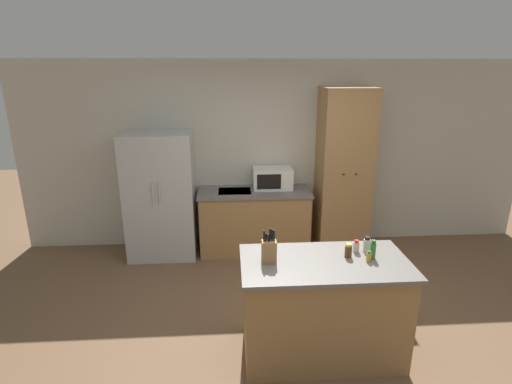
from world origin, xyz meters
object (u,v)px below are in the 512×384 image
(spice_bottle_tall_dark, at_px, (373,250))
(spice_bottle_pale_salt, at_px, (367,245))
(pantry_cabinet, at_px, (343,172))
(spice_bottle_amber_oil, at_px, (356,246))
(knife_block, at_px, (269,251))
(microwave, at_px, (272,178))
(spice_bottle_green_herb, at_px, (369,256))
(refrigerator, at_px, (161,195))
(spice_bottle_short_red, at_px, (348,251))

(spice_bottle_tall_dark, xyz_separation_m, spice_bottle_pale_salt, (-0.00, 0.14, -0.01))
(pantry_cabinet, xyz_separation_m, spice_bottle_amber_oil, (-0.44, -2.03, -0.15))
(knife_block, bearing_deg, microwave, 83.23)
(pantry_cabinet, xyz_separation_m, knife_block, (-1.24, -2.17, -0.10))
(knife_block, bearing_deg, spice_bottle_pale_salt, 9.25)
(spice_bottle_amber_oil, bearing_deg, spice_bottle_green_herb, -74.71)
(refrigerator, distance_m, pantry_cabinet, 2.50)
(spice_bottle_tall_dark, height_order, spice_bottle_short_red, spice_bottle_tall_dark)
(knife_block, height_order, spice_bottle_amber_oil, knife_block)
(spice_bottle_short_red, height_order, spice_bottle_pale_salt, spice_bottle_pale_salt)
(knife_block, relative_size, spice_bottle_amber_oil, 2.67)
(spice_bottle_pale_salt, bearing_deg, refrigerator, 136.93)
(spice_bottle_tall_dark, bearing_deg, knife_block, -179.53)
(spice_bottle_amber_oil, relative_size, spice_bottle_green_herb, 1.18)
(microwave, height_order, spice_bottle_pale_salt, microwave)
(knife_block, bearing_deg, pantry_cabinet, 60.39)
(spice_bottle_green_herb, bearing_deg, microwave, 103.93)
(spice_bottle_green_herb, relative_size, spice_bottle_pale_salt, 0.68)
(spice_bottle_short_red, relative_size, spice_bottle_pale_salt, 0.88)
(refrigerator, relative_size, spice_bottle_tall_dark, 9.98)
(pantry_cabinet, distance_m, spice_bottle_tall_dark, 2.20)
(knife_block, bearing_deg, spice_bottle_amber_oil, 10.08)
(refrigerator, xyz_separation_m, spice_bottle_amber_oil, (2.04, -2.00, 0.13))
(spice_bottle_tall_dark, bearing_deg, spice_bottle_short_red, 168.60)
(spice_bottle_short_red, relative_size, spice_bottle_green_herb, 1.30)
(refrigerator, relative_size, knife_block, 5.66)
(microwave, height_order, spice_bottle_amber_oil, microwave)
(microwave, bearing_deg, spice_bottle_amber_oil, -76.19)
(refrigerator, bearing_deg, spice_bottle_amber_oil, -44.45)
(refrigerator, bearing_deg, microwave, 4.89)
(knife_block, xyz_separation_m, spice_bottle_green_herb, (0.84, -0.04, -0.06))
(spice_bottle_short_red, xyz_separation_m, spice_bottle_amber_oil, (0.10, 0.09, -0.01))
(refrigerator, distance_m, knife_block, 2.48)
(spice_bottle_pale_salt, bearing_deg, spice_bottle_green_herb, -103.63)
(pantry_cabinet, relative_size, spice_bottle_green_herb, 23.69)
(spice_bottle_short_red, xyz_separation_m, spice_bottle_green_herb, (0.15, -0.09, -0.01))
(pantry_cabinet, bearing_deg, spice_bottle_tall_dark, -98.96)
(pantry_cabinet, bearing_deg, refrigerator, -179.20)
(refrigerator, xyz_separation_m, knife_block, (1.25, -2.14, 0.18))
(spice_bottle_tall_dark, distance_m, spice_bottle_pale_salt, 0.14)
(microwave, relative_size, spice_bottle_tall_dark, 3.16)
(microwave, distance_m, knife_block, 2.29)
(pantry_cabinet, distance_m, knife_block, 2.50)
(pantry_cabinet, height_order, microwave, pantry_cabinet)
(refrigerator, relative_size, spice_bottle_short_red, 13.69)
(pantry_cabinet, bearing_deg, spice_bottle_short_red, -104.30)
(refrigerator, bearing_deg, spice_bottle_tall_dark, -44.91)
(pantry_cabinet, relative_size, spice_bottle_pale_salt, 16.07)
(refrigerator, xyz_separation_m, spice_bottle_tall_dark, (2.14, -2.13, 0.15))
(spice_bottle_amber_oil, relative_size, spice_bottle_pale_salt, 0.80)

